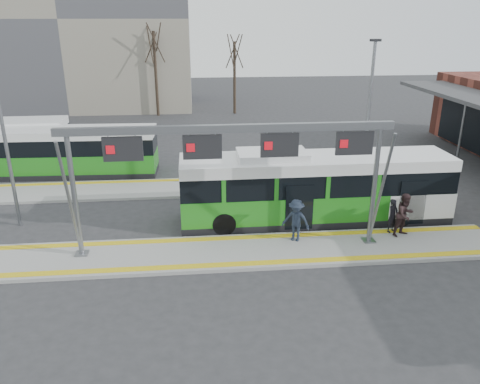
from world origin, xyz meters
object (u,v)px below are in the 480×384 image
(gantry, at_px, (232,152))
(hero_bus, at_px, (315,188))
(passenger_b, at_px, (405,215))
(passenger_a, at_px, (393,216))
(passenger_c, at_px, (296,220))

(gantry, distance_m, hero_bus, 5.69)
(hero_bus, xyz_separation_m, passenger_b, (3.43, -2.39, -0.47))
(gantry, relative_size, hero_bus, 1.03)
(passenger_a, height_order, passenger_c, passenger_c)
(hero_bus, height_order, passenger_c, hero_bus)
(passenger_a, bearing_deg, passenger_c, 153.16)
(gantry, xyz_separation_m, hero_bus, (4.11, 2.86, -2.71))
(gantry, relative_size, passenger_c, 6.98)
(gantry, xyz_separation_m, passenger_a, (7.17, 0.85, -3.38))
(passenger_a, xyz_separation_m, passenger_b, (0.37, -0.38, 0.19))
(hero_bus, bearing_deg, passenger_b, -35.17)
(passenger_a, relative_size, passenger_b, 0.80)
(passenger_b, relative_size, passenger_c, 1.04)
(passenger_b, bearing_deg, gantry, 158.97)
(hero_bus, xyz_separation_m, passenger_c, (-1.39, -2.42, -0.51))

